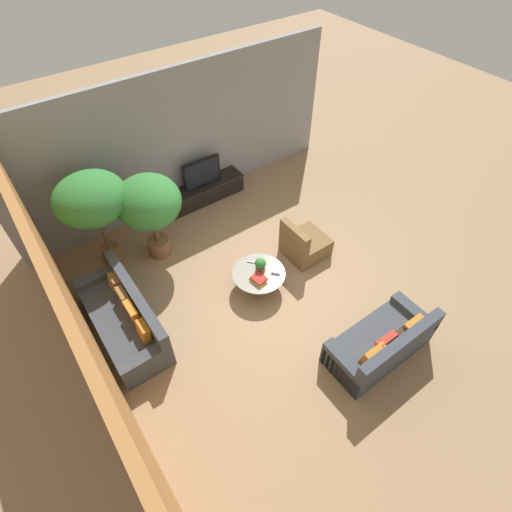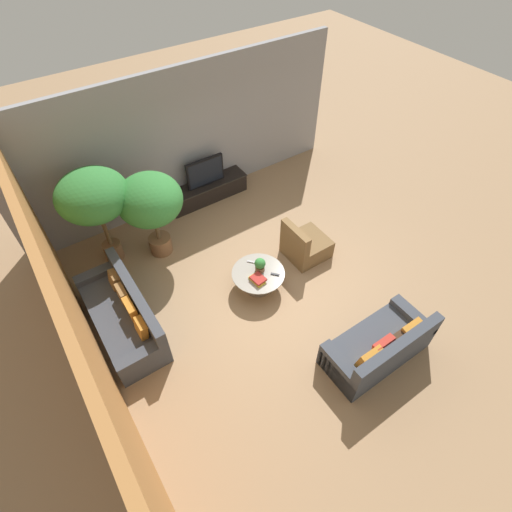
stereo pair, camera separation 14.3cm
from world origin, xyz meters
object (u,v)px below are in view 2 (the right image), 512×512
potted_palm_corner (150,202)px  coffee_table (258,277)px  couch_by_wall (124,315)px  couch_near_entry (379,347)px  armchair_wicker (305,245)px  television (205,172)px  potted_palm_tall (93,197)px  media_console (207,191)px  potted_plant_tabletop (260,265)px

potted_palm_corner → coffee_table: bearing=-59.5°
potted_palm_corner → couch_by_wall: bearing=-134.1°
coffee_table → couch_near_entry: bearing=-71.4°
coffee_table → armchair_wicker: bearing=7.1°
television → coffee_table: television is taller
couch_near_entry → armchair_wicker: armchair_wicker is taller
armchair_wicker → potted_palm_tall: potted_palm_tall is taller
couch_by_wall → potted_palm_tall: bearing=166.1°
television → armchair_wicker: 2.82m
media_console → potted_palm_tall: 2.87m
television → armchair_wicker: television is taller
armchair_wicker → potted_plant_tabletop: 1.21m
coffee_table → potted_plant_tabletop: 0.28m
coffee_table → potted_plant_tabletop: (0.06, 0.03, 0.27)m
coffee_table → couch_by_wall: bearing=166.5°
media_console → television: size_ratio=2.15×
media_console → potted_palm_tall: size_ratio=0.94×
potted_plant_tabletop → potted_palm_tall: bearing=132.6°
media_console → couch_by_wall: bearing=-142.0°
coffee_table → potted_palm_corner: bearing=120.5°
media_console → potted_palm_tall: bearing=-166.7°
couch_near_entry → potted_palm_tall: (-2.76, 4.57, 1.25)m
television → couch_near_entry: (0.28, -5.15, -0.45)m
couch_near_entry → potted_palm_corner: potted_palm_corner is taller
television → couch_near_entry: bearing=-86.9°
coffee_table → potted_palm_corner: (-1.12, 1.90, 1.01)m
television → potted_plant_tabletop: (-0.44, -2.81, -0.20)m
coffee_table → potted_palm_tall: potted_palm_tall is taller
armchair_wicker → potted_palm_tall: bearing=56.8°
potted_plant_tabletop → couch_near_entry: bearing=-73.0°
media_console → potted_palm_corner: bearing=-149.7°
couch_by_wall → potted_plant_tabletop: couch_by_wall is taller
media_console → couch_by_wall: couch_by_wall is taller
armchair_wicker → potted_palm_corner: size_ratio=0.47×
armchair_wicker → couch_near_entry: bearing=169.5°
couch_by_wall → armchair_wicker: 3.66m
armchair_wicker → television: bearing=15.2°
potted_palm_corner → media_console: bearing=30.3°
couch_by_wall → potted_palm_tall: size_ratio=1.08×
couch_near_entry → armchair_wicker: bearing=-100.5°
couch_by_wall → potted_plant_tabletop: bearing=77.6°
potted_palm_tall → potted_plant_tabletop: bearing=-47.4°
armchair_wicker → potted_plant_tabletop: bearing=95.8°
media_console → armchair_wicker: (0.73, -2.69, 0.05)m
media_console → potted_palm_corner: (-1.62, -0.95, 1.06)m
coffee_table → armchair_wicker: (1.23, 0.15, -0.00)m
media_console → potted_palm_tall: (-2.48, -0.59, 1.32)m
couch_by_wall → potted_palm_tall: potted_palm_tall is taller
media_console → couch_near_entry: bearing=-86.9°
potted_palm_tall → potted_plant_tabletop: (2.04, -2.22, -1.00)m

